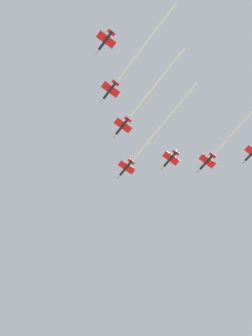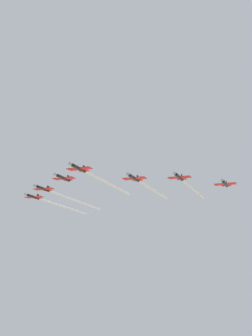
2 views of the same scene
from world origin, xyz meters
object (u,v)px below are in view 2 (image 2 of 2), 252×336
(jet_starboard_outer, at_px, (65,197))
(jet_port_trail, at_px, (53,203))
(jet_port_outer, at_px, (188,184))
(jet_port_inner, at_px, (145,185))
(jet_center_rear, at_px, (225,184))
(jet_lead, at_px, (98,178))
(jet_starboard_inner, at_px, (63,178))

(jet_starboard_outer, bearing_deg, jet_port_trail, -47.01)
(jet_port_outer, bearing_deg, jet_starboard_outer, -5.56)
(jet_port_inner, bearing_deg, jet_port_trail, -28.85)
(jet_port_inner, distance_m, jet_starboard_outer, 39.81)
(jet_center_rear, bearing_deg, jet_starboard_outer, -2.83)
(jet_starboard_outer, relative_size, jet_center_rear, 5.42)
(jet_starboard_outer, height_order, jet_center_rear, jet_center_rear)
(jet_lead, bearing_deg, jet_starboard_inner, 1.93)
(jet_starboard_inner, height_order, jet_center_rear, jet_starboard_inner)
(jet_starboard_outer, relative_size, jet_port_trail, 1.03)
(jet_lead, height_order, jet_center_rear, jet_lead)
(jet_lead, distance_m, jet_starboard_outer, 35.39)
(jet_center_rear, bearing_deg, jet_port_trail, -12.40)
(jet_lead, height_order, jet_port_trail, jet_port_trail)
(jet_port_inner, distance_m, jet_port_outer, 15.50)
(jet_starboard_inner, distance_m, jet_port_outer, 42.67)
(jet_starboard_inner, bearing_deg, jet_starboard_outer, -64.16)
(jet_lead, xyz_separation_m, jet_starboard_inner, (1.95, 12.27, 0.98))
(jet_port_outer, distance_m, jet_center_rear, 12.54)
(jet_lead, height_order, jet_port_inner, jet_lead)
(jet_port_outer, bearing_deg, jet_starboard_inner, 29.18)
(jet_lead, height_order, jet_port_outer, jet_port_outer)
(jet_port_outer, bearing_deg, jet_port_inner, 36.56)
(jet_port_inner, relative_size, jet_starboard_inner, 4.21)
(jet_port_inner, xyz_separation_m, jet_starboard_outer, (20.86, 33.90, 0.80))
(jet_lead, relative_size, jet_port_trail, 0.92)
(jet_port_inner, bearing_deg, jet_starboard_inner, 25.03)
(jet_port_inner, bearing_deg, jet_port_outer, -143.44)
(jet_starboard_inner, relative_size, jet_port_trail, 0.19)
(jet_lead, height_order, jet_starboard_outer, jet_lead)
(jet_port_outer, xyz_separation_m, jet_starboard_outer, (14.18, 47.84, -0.33))
(jet_port_inner, distance_m, jet_center_rear, 27.16)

